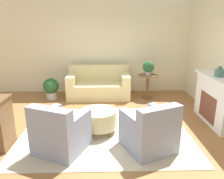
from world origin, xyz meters
name	(u,v)px	position (x,y,z in m)	size (l,w,h in m)	color
ground_plane	(105,132)	(0.00, 0.00, 0.00)	(16.00, 16.00, 0.00)	#996638
wall_back	(105,48)	(0.00, 2.91, 1.40)	(9.71, 0.12, 2.80)	beige
rug	(105,132)	(0.00, 0.00, 0.01)	(3.36, 2.52, 0.01)	beige
couch	(99,86)	(-0.20, 2.30, 0.34)	(1.82, 0.91, 0.92)	beige
armchair_left	(60,133)	(-0.77, -0.66, 0.35)	(1.02, 1.03, 0.88)	#8E99B2
armchair_right	(150,132)	(0.77, -0.66, 0.35)	(1.02, 1.03, 0.88)	#8E99B2
ottoman_table	(99,118)	(-0.13, 0.02, 0.30)	(0.72, 0.72, 0.47)	beige
side_table	(148,82)	(1.25, 2.15, 0.48)	(0.58, 0.58, 0.70)	brown
fireplace	(216,99)	(2.43, 0.40, 0.56)	(0.44, 1.46, 1.06)	white
vase_mantel_near	(219,73)	(2.41, 0.40, 1.15)	(0.19, 0.19, 0.22)	#477066
potted_plant_on_side_table	(148,67)	(1.25, 2.15, 0.93)	(0.33, 0.33, 0.41)	beige
potted_plant_floor	(51,88)	(-1.60, 2.13, 0.34)	(0.45, 0.45, 0.62)	beige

